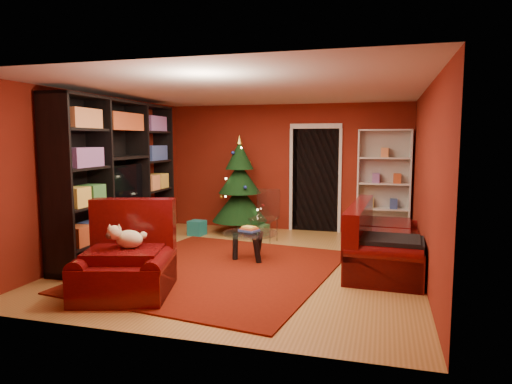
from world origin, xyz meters
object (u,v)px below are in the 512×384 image
(rug, at_px, (219,270))
(armchair, at_px, (125,258))
(gift_box_red, at_px, (251,226))
(gift_box_teal, at_px, (197,228))
(gift_box_green, at_px, (262,230))
(media_unit, at_px, (120,177))
(sofa, at_px, (387,236))
(acrylic_chair, at_px, (264,218))
(coffee_table, at_px, (250,246))
(christmas_tree, at_px, (240,185))
(white_bookshelf, at_px, (384,184))
(dog, at_px, (129,239))

(rug, distance_m, armchair, 1.54)
(rug, bearing_deg, gift_box_red, 96.91)
(gift_box_teal, relative_size, gift_box_green, 1.26)
(media_unit, relative_size, gift_box_green, 14.26)
(media_unit, bearing_deg, gift_box_green, 41.18)
(gift_box_red, relative_size, sofa, 0.09)
(armchair, relative_size, sofa, 0.52)
(media_unit, xyz_separation_m, gift_box_green, (1.95, 1.85, -1.14))
(media_unit, distance_m, gift_box_red, 2.98)
(rug, relative_size, gift_box_teal, 12.33)
(rug, bearing_deg, acrylic_chair, 85.32)
(gift_box_red, xyz_separation_m, coffee_table, (0.63, -2.19, 0.12))
(media_unit, bearing_deg, gift_box_teal, 63.44)
(christmas_tree, distance_m, white_bookshelf, 2.82)
(dog, bearing_deg, armchair, -135.00)
(rug, relative_size, white_bookshelf, 1.68)
(christmas_tree, height_order, gift_box_green, christmas_tree)
(christmas_tree, bearing_deg, gift_box_green, -19.10)
(gift_box_teal, xyz_separation_m, armchair, (0.54, -3.47, 0.31))
(gift_box_red, relative_size, dog, 0.52)
(acrylic_chair, bearing_deg, gift_box_green, 117.27)
(dog, bearing_deg, sofa, 18.47)
(coffee_table, bearing_deg, armchair, -117.47)
(sofa, height_order, acrylic_chair, sofa)
(gift_box_green, bearing_deg, gift_box_red, 131.52)
(media_unit, xyz_separation_m, christmas_tree, (1.44, 2.03, -0.29))
(media_unit, height_order, armchair, media_unit)
(sofa, bearing_deg, media_unit, 95.31)
(media_unit, relative_size, gift_box_teal, 11.29)
(rug, distance_m, sofa, 2.51)
(christmas_tree, bearing_deg, gift_box_red, 46.24)
(gift_box_teal, xyz_separation_m, sofa, (3.59, -1.38, 0.34))
(dog, bearing_deg, gift_box_red, 69.68)
(media_unit, distance_m, coffee_table, 2.48)
(white_bookshelf, bearing_deg, dog, -124.86)
(media_unit, relative_size, dog, 8.18)
(white_bookshelf, xyz_separation_m, dog, (-2.95, -4.30, -0.36))
(christmas_tree, bearing_deg, white_bookshelf, 8.58)
(acrylic_chair, bearing_deg, media_unit, -140.31)
(white_bookshelf, bearing_deg, armchair, -124.79)
(sofa, bearing_deg, coffee_table, 97.16)
(dog, distance_m, sofa, 3.64)
(rug, relative_size, gift_box_red, 17.25)
(armchair, bearing_deg, gift_box_red, 69.27)
(gift_box_red, height_order, coffee_table, coffee_table)
(armchair, xyz_separation_m, acrylic_chair, (0.89, 3.26, -0.02))
(media_unit, bearing_deg, sofa, 0.09)
(gift_box_teal, height_order, gift_box_red, gift_box_teal)
(armchair, bearing_deg, white_bookshelf, 40.14)
(rug, height_order, coffee_table, coffee_table)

